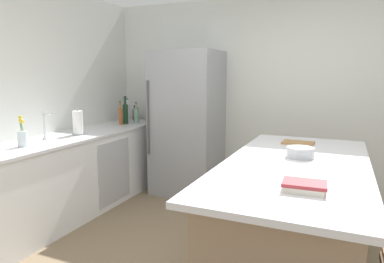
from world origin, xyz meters
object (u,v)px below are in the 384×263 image
(vinegar_bottle, at_px, (121,116))
(kitchen_island, at_px, (293,220))
(paper_towel_roll, at_px, (78,123))
(gin_bottle, at_px, (136,115))
(sink_faucet, at_px, (45,125))
(syrup_bottle, at_px, (135,114))
(flower_vase, at_px, (22,137))
(mixing_bowl, at_px, (300,152))
(wine_bottle, at_px, (125,113))
(refrigerator, at_px, (188,123))
(soda_bottle, at_px, (128,113))
(cookbook_stack, at_px, (304,186))
(hot_sauce_bottle, at_px, (137,116))
(cutting_board, at_px, (298,143))

(vinegar_bottle, bearing_deg, kitchen_island, -26.60)
(paper_towel_roll, xyz_separation_m, gin_bottle, (0.05, 1.14, -0.02))
(sink_faucet, relative_size, syrup_bottle, 1.33)
(kitchen_island, bearing_deg, syrup_bottle, 146.12)
(sink_faucet, bearing_deg, gin_bottle, 84.78)
(syrup_bottle, height_order, vinegar_bottle, vinegar_bottle)
(flower_vase, xyz_separation_m, mixing_bowl, (2.48, 0.51, -0.03))
(wine_bottle, bearing_deg, sink_faucet, -93.91)
(mixing_bowl, bearing_deg, vinegar_bottle, 156.71)
(refrigerator, bearing_deg, kitchen_island, -43.82)
(refrigerator, bearing_deg, vinegar_bottle, -160.86)
(kitchen_island, height_order, refrigerator, refrigerator)
(flower_vase, relative_size, soda_bottle, 0.86)
(paper_towel_roll, distance_m, cookbook_stack, 2.78)
(hot_sauce_bottle, distance_m, wine_bottle, 0.30)
(hot_sauce_bottle, distance_m, gin_bottle, 0.11)
(wine_bottle, bearing_deg, paper_towel_roll, -90.00)
(wine_bottle, xyz_separation_m, vinegar_bottle, (-0.02, -0.09, -0.03))
(cookbook_stack, height_order, cutting_board, cookbook_stack)
(soda_bottle, bearing_deg, cookbook_stack, -38.50)
(gin_bottle, height_order, vinegar_bottle, vinegar_bottle)
(hot_sauce_bottle, bearing_deg, wine_bottle, -89.87)
(mixing_bowl, bearing_deg, cookbook_stack, -82.08)
(sink_faucet, relative_size, cookbook_stack, 1.20)
(soda_bottle, height_order, mixing_bowl, soda_bottle)
(syrup_bottle, distance_m, vinegar_bottle, 0.49)
(wine_bottle, height_order, cookbook_stack, wine_bottle)
(refrigerator, height_order, flower_vase, refrigerator)
(soda_bottle, distance_m, wine_bottle, 0.10)
(hot_sauce_bottle, xyz_separation_m, wine_bottle, (0.00, -0.29, 0.07))
(syrup_bottle, relative_size, vinegar_bottle, 0.70)
(syrup_bottle, distance_m, hot_sauce_bottle, 0.14)
(vinegar_bottle, bearing_deg, sink_faucet, -93.41)
(hot_sauce_bottle, bearing_deg, refrigerator, -5.40)
(mixing_bowl, bearing_deg, wine_bottle, 154.82)
(vinegar_bottle, bearing_deg, mixing_bowl, -23.29)
(paper_towel_roll, distance_m, mixing_bowl, 2.47)
(syrup_bottle, bearing_deg, hot_sauce_bottle, -43.97)
(soda_bottle, xyz_separation_m, cutting_board, (2.41, -0.68, -0.11))
(mixing_bowl, bearing_deg, syrup_bottle, 148.92)
(syrup_bottle, bearing_deg, cookbook_stack, -41.47)
(refrigerator, distance_m, sink_faucet, 1.80)
(flower_vase, distance_m, soda_bottle, 1.77)
(wine_bottle, bearing_deg, soda_bottle, 107.18)
(vinegar_bottle, bearing_deg, paper_towel_roll, -88.84)
(flower_vase, relative_size, hot_sauce_bottle, 1.45)
(flower_vase, height_order, gin_bottle, flower_vase)
(flower_vase, xyz_separation_m, gin_bottle, (0.07, 1.87, 0.02))
(sink_faucet, height_order, vinegar_bottle, vinegar_bottle)
(soda_bottle, bearing_deg, mixing_bowl, -26.67)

